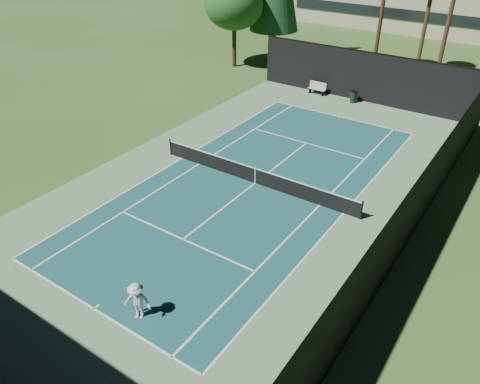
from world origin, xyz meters
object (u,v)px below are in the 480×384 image
(tennis_net, at_px, (255,175))
(tennis_ball_c, at_px, (278,165))
(player, at_px, (137,301))
(tennis_ball_a, at_px, (14,268))
(tennis_ball_d, at_px, (210,141))
(park_bench, at_px, (317,88))
(trash_bin, at_px, (354,97))
(tennis_ball_b, at_px, (286,165))

(tennis_net, bearing_deg, tennis_ball_c, 88.91)
(tennis_net, height_order, player, player)
(tennis_ball_c, bearing_deg, tennis_ball_a, -108.23)
(player, relative_size, tennis_ball_c, 27.50)
(tennis_ball_a, xyz_separation_m, tennis_ball_d, (-0.66, 15.19, 0.01))
(tennis_net, distance_m, tennis_ball_a, 13.17)
(tennis_ball_c, distance_m, tennis_ball_d, 5.55)
(tennis_ball_c, bearing_deg, tennis_ball_d, 176.30)
(tennis_ball_a, height_order, park_bench, park_bench)
(player, relative_size, tennis_ball_a, 27.00)
(tennis_ball_d, bearing_deg, tennis_ball_a, -87.52)
(tennis_ball_a, relative_size, tennis_ball_c, 1.02)
(tennis_ball_c, bearing_deg, trash_bin, 92.01)
(park_bench, bearing_deg, tennis_net, -76.52)
(tennis_ball_d, bearing_deg, tennis_net, -28.25)
(tennis_ball_b, relative_size, park_bench, 0.05)
(tennis_net, xyz_separation_m, tennis_ball_b, (0.44, 2.89, -0.52))
(tennis_ball_b, xyz_separation_m, park_bench, (-4.14, 12.56, 0.51))
(tennis_ball_d, bearing_deg, tennis_ball_b, -0.58)
(player, distance_m, tennis_ball_c, 13.89)
(tennis_ball_a, xyz_separation_m, tennis_ball_c, (4.88, 14.83, -0.00))
(tennis_ball_c, height_order, tennis_ball_d, tennis_ball_d)
(player, relative_size, park_bench, 1.14)
(player, relative_size, tennis_ball_b, 23.00)
(tennis_ball_b, bearing_deg, park_bench, 108.24)
(tennis_ball_b, height_order, tennis_ball_c, tennis_ball_b)
(tennis_net, xyz_separation_m, trash_bin, (-0.40, 15.31, -0.08))
(player, xyz_separation_m, tennis_ball_a, (-6.65, -1.08, -0.82))
(tennis_net, bearing_deg, tennis_ball_d, 151.75)
(tennis_ball_a, bearing_deg, tennis_ball_c, 71.77)
(tennis_ball_a, distance_m, park_bench, 27.72)
(tennis_ball_d, distance_m, trash_bin, 13.37)
(tennis_net, relative_size, tennis_ball_b, 174.10)
(player, height_order, trash_bin, player)
(player, distance_m, tennis_ball_b, 14.14)
(tennis_ball_a, bearing_deg, tennis_net, 68.45)
(player, bearing_deg, tennis_ball_c, 74.01)
(tennis_ball_d, xyz_separation_m, trash_bin, (5.10, 12.35, 0.44))
(tennis_net, xyz_separation_m, player, (1.81, -11.16, 0.29))
(player, height_order, tennis_ball_c, player)
(tennis_ball_a, bearing_deg, player, 9.21)
(player, height_order, tennis_ball_a, player)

